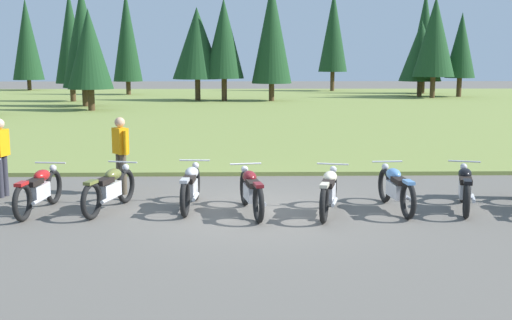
# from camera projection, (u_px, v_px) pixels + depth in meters

# --- Properties ---
(ground_plane) EXTENTS (140.00, 140.00, 0.00)m
(ground_plane) POSITION_uv_depth(u_px,v_px,m) (257.00, 211.00, 12.20)
(ground_plane) COLOR #605B54
(grass_moorland) EXTENTS (80.00, 44.00, 0.10)m
(grass_moorland) POSITION_uv_depth(u_px,v_px,m) (248.00, 107.00, 37.51)
(grass_moorland) COLOR olive
(grass_moorland) RESTS_ON ground
(forest_treeline) EXTENTS (38.88, 28.08, 8.72)m
(forest_treeline) POSITION_uv_depth(u_px,v_px,m) (203.00, 38.00, 43.58)
(forest_treeline) COLOR #47331E
(forest_treeline) RESTS_ON ground
(motorcycle_red) EXTENTS (0.62, 2.10, 0.88)m
(motorcycle_red) POSITION_uv_depth(u_px,v_px,m) (39.00, 190.00, 12.05)
(motorcycle_red) COLOR black
(motorcycle_red) RESTS_ON ground
(motorcycle_olive) EXTENTS (0.79, 2.05, 0.88)m
(motorcycle_olive) POSITION_uv_depth(u_px,v_px,m) (110.00, 188.00, 12.16)
(motorcycle_olive) COLOR black
(motorcycle_olive) RESTS_ON ground
(motorcycle_silver) EXTENTS (0.62, 2.10, 0.88)m
(motorcycle_silver) POSITION_uv_depth(u_px,v_px,m) (191.00, 186.00, 12.35)
(motorcycle_silver) COLOR black
(motorcycle_silver) RESTS_ON ground
(motorcycle_maroon) EXTENTS (0.68, 2.09, 0.88)m
(motorcycle_maroon) POSITION_uv_depth(u_px,v_px,m) (251.00, 191.00, 11.93)
(motorcycle_maroon) COLOR black
(motorcycle_maroon) RESTS_ON ground
(motorcycle_cream) EXTENTS (0.76, 2.06, 0.88)m
(motorcycle_cream) POSITION_uv_depth(u_px,v_px,m) (329.00, 191.00, 11.91)
(motorcycle_cream) COLOR black
(motorcycle_cream) RESTS_ON ground
(motorcycle_sky_blue) EXTENTS (0.62, 2.10, 0.88)m
(motorcycle_sky_blue) POSITION_uv_depth(u_px,v_px,m) (396.00, 188.00, 12.20)
(motorcycle_sky_blue) COLOR black
(motorcycle_sky_blue) RESTS_ON ground
(motorcycle_black) EXTENTS (0.82, 2.04, 0.88)m
(motorcycle_black) POSITION_uv_depth(u_px,v_px,m) (465.00, 188.00, 12.23)
(motorcycle_black) COLOR black
(motorcycle_black) RESTS_ON ground
(rider_with_back_turned) EXTENTS (0.29, 0.54, 1.67)m
(rider_with_back_turned) POSITION_uv_depth(u_px,v_px,m) (1.00, 153.00, 13.30)
(rider_with_back_turned) COLOR #2D2D38
(rider_with_back_turned) RESTS_ON ground
(rider_checking_bike) EXTENTS (0.40, 0.45, 1.67)m
(rider_checking_bike) POSITION_uv_depth(u_px,v_px,m) (121.00, 151.00, 13.61)
(rider_checking_bike) COLOR #4C4233
(rider_checking_bike) RESTS_ON ground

